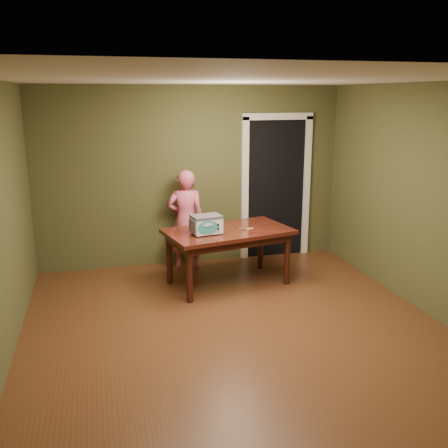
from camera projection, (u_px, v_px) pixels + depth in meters
name	position (u px, v px, depth m)	size (l,w,h in m)	color
floor	(239.00, 334.00, 5.27)	(5.00, 5.00, 0.00)	#572F18
room_shell	(240.00, 174.00, 4.85)	(4.52, 5.02, 2.61)	#464826
doorway	(269.00, 186.00, 7.93)	(1.10, 0.66, 2.25)	black
dining_table	(228.00, 237.00, 6.54)	(1.75, 1.21, 0.75)	black
toy_oven	(206.00, 224.00, 6.28)	(0.42, 0.32, 0.24)	#4C4F54
baking_pan	(243.00, 229.00, 6.50)	(0.10, 0.10, 0.02)	silver
spatula	(247.00, 229.00, 6.53)	(0.18, 0.03, 0.01)	#F4D96A
child	(186.00, 220.00, 7.12)	(0.53, 0.35, 1.45)	#D25674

